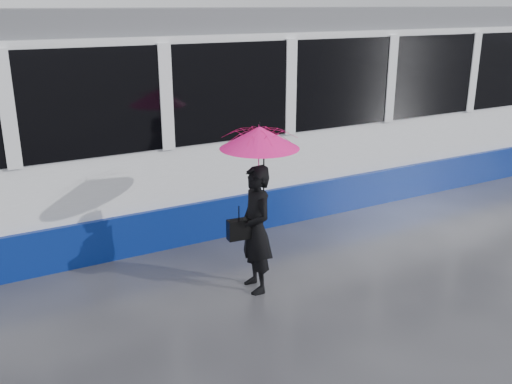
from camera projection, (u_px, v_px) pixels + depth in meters
ground at (246, 273)px, 7.60m from camera, size 90.00×90.00×0.00m
rails at (176, 215)px, 9.67m from camera, size 34.00×1.51×0.02m
tram at (170, 120)px, 9.14m from camera, size 26.00×2.56×3.35m
woman at (256, 229)px, 6.93m from camera, size 0.44×0.62×1.60m
umbrella at (260, 153)px, 6.65m from camera, size 1.04×1.04×1.08m
handbag at (239, 229)px, 6.83m from camera, size 0.30×0.15×0.43m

